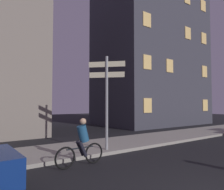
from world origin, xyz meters
TOP-DOWN VIEW (x-y plane):
  - sidewalk_kerb at (0.00, 6.30)m, footprint 40.00×3.05m
  - signpost at (0.58, 5.21)m, footprint 1.17×1.17m
  - cyclist at (-1.17, 4.12)m, footprint 1.82×0.34m
  - building_right_block at (11.91, 13.56)m, footprint 11.29×7.43m

SIDE VIEW (x-z plane):
  - sidewalk_kerb at x=0.00m, z-range 0.00..0.14m
  - cyclist at x=-1.17m, z-range -0.06..1.55m
  - signpost at x=0.58m, z-range 0.55..4.61m
  - building_right_block at x=11.91m, z-range 0.00..20.95m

